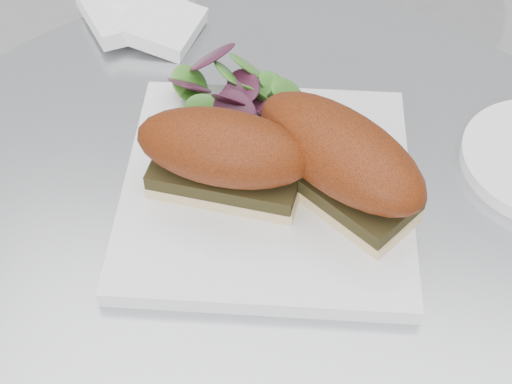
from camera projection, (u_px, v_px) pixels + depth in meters
table at (256, 359)px, 0.79m from camera, size 0.70×0.70×0.73m
plate at (267, 188)px, 0.62m from camera, size 0.28×0.28×0.02m
sandwich_left at (224, 155)px, 0.57m from camera, size 0.15×0.07×0.08m
sandwich_right at (339, 159)px, 0.57m from camera, size 0.18×0.15×0.08m
salad at (235, 96)px, 0.65m from camera, size 0.11×0.11×0.05m
napkin at (147, 21)px, 0.77m from camera, size 0.17×0.17×0.02m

